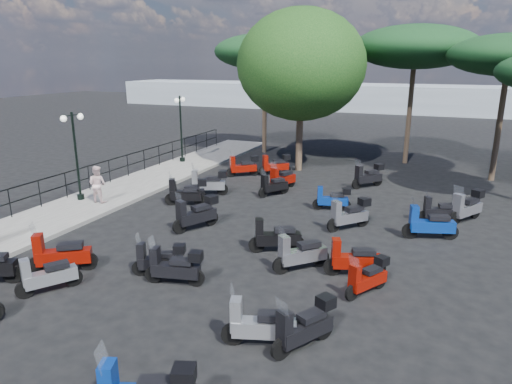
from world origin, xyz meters
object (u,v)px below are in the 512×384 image
at_px(scooter_28, 467,207).
at_px(pine_0, 415,47).
at_px(scooter_2, 60,255).
at_px(scooter_7, 47,276).
at_px(scooter_26, 353,260).
at_px(scooter_23, 332,199).
at_px(scooter_10, 208,183).
at_px(scooter_14, 276,237).
at_px(scooter_4, 187,192).
at_px(scooter_30, 275,165).
at_px(scooter_11, 282,179).
at_px(scooter_21, 367,278).
at_px(scooter_27, 429,225).
at_px(scooter_3, 185,195).
at_px(scooter_16, 273,186).
at_px(lamp_post_1, 76,151).
at_px(scooter_8, 160,260).
at_px(scooter_9, 196,214).
at_px(scooter_22, 349,215).
at_px(scooter_29, 439,211).
at_px(pine_2, 265,52).
at_px(scooter_15, 300,254).
at_px(scooter_5, 243,167).
at_px(pedestrian_far, 97,184).
at_px(scooter_17, 368,176).
at_px(scooter_19, 260,326).
at_px(lamp_post_2, 181,124).
at_px(pine_1, 509,55).
at_px(broadleaf_tree, 301,65).
at_px(scooter_13, 175,267).
at_px(scooter_20, 304,327).

height_order(scooter_28, pine_0, pine_0).
height_order(scooter_2, scooter_7, scooter_2).
bearing_deg(scooter_26, scooter_23, -1.48).
xyz_separation_m(scooter_10, scooter_14, (4.93, -4.76, -0.06)).
height_order(scooter_4, scooter_30, scooter_4).
bearing_deg(scooter_11, scooter_2, 95.85).
relative_size(scooter_21, scooter_27, 0.75).
height_order(scooter_10, scooter_28, scooter_28).
xyz_separation_m(scooter_3, scooter_16, (2.85, 2.73, 0.00)).
distance_m(lamp_post_1, scooter_8, 8.45).
height_order(scooter_9, scooter_22, scooter_9).
xyz_separation_m(scooter_2, scooter_7, (0.58, -1.03, -0.06)).
distance_m(scooter_21, scooter_29, 6.58).
xyz_separation_m(scooter_23, pine_2, (-6.95, 10.13, 5.80)).
relative_size(scooter_16, scooter_22, 0.98).
relative_size(scooter_7, scooter_15, 1.01).
height_order(scooter_5, scooter_30, same).
xyz_separation_m(pedestrian_far, pine_2, (2.04, 13.27, 5.35)).
xyz_separation_m(scooter_2, scooter_27, (9.41, 6.63, -0.01)).
bearing_deg(pine_2, pedestrian_far, -98.73).
bearing_deg(scooter_23, scooter_17, -27.59).
height_order(scooter_11, scooter_15, scooter_11).
bearing_deg(scooter_29, scooter_23, 71.54).
bearing_deg(pedestrian_far, scooter_19, 143.15).
bearing_deg(scooter_2, lamp_post_2, -16.02).
xyz_separation_m(lamp_post_2, scooter_16, (7.13, -4.06, -1.83)).
bearing_deg(pine_1, scooter_21, -104.98).
relative_size(scooter_9, scooter_19, 1.03).
height_order(scooter_8, scooter_10, scooter_10).
height_order(broadleaf_tree, pine_1, broadleaf_tree).
xyz_separation_m(lamp_post_2, pine_0, (11.87, 5.22, 4.18)).
bearing_deg(scooter_14, lamp_post_2, 17.43).
xyz_separation_m(scooter_7, pine_1, (11.34, 17.20, 5.53)).
distance_m(scooter_13, scooter_30, 12.61).
bearing_deg(lamp_post_2, scooter_4, -65.71).
bearing_deg(scooter_14, scooter_22, -56.63).
bearing_deg(pedestrian_far, scooter_30, -125.63).
xyz_separation_m(scooter_9, scooter_16, (1.03, 4.95, -0.11)).
xyz_separation_m(scooter_22, scooter_23, (-1.06, 1.89, -0.07)).
height_order(scooter_5, scooter_16, scooter_5).
height_order(scooter_22, scooter_26, scooter_22).
relative_size(pedestrian_far, scooter_30, 1.07).
distance_m(scooter_2, pine_1, 20.82).
bearing_deg(scooter_5, scooter_9, 152.79).
xyz_separation_m(scooter_17, scooter_19, (0.02, -13.48, -0.06)).
xyz_separation_m(scooter_8, scooter_29, (6.97, 7.57, -0.02)).
bearing_deg(scooter_17, pedestrian_far, 75.90).
bearing_deg(scooter_10, scooter_20, -163.42).
bearing_deg(scooter_16, scooter_9, 110.95).
bearing_deg(scooter_4, scooter_23, -103.51).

